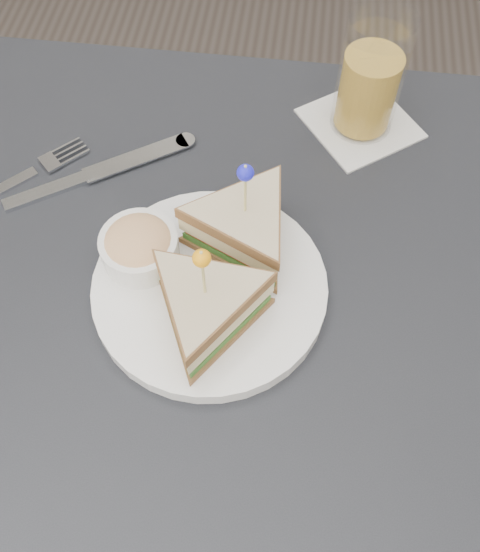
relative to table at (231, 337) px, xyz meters
name	(u,v)px	position (x,y,z in m)	size (l,w,h in m)	color
ground_plane	(235,474)	(0.00, 0.00, -0.67)	(3.50, 3.50, 0.00)	#3F3833
table	(231,337)	(0.00, 0.00, 0.00)	(0.80, 0.80, 0.75)	black
plate_meal	(214,269)	(-0.02, 0.02, 0.12)	(0.33, 0.33, 0.15)	white
cutlery_fork	(21,178)	(-0.28, 0.14, 0.08)	(0.16, 0.15, 0.01)	silver
cutlery_knife	(94,174)	(-0.19, 0.16, 0.08)	(0.22, 0.15, 0.01)	silver
drink_set	(370,81)	(0.13, 0.29, 0.15)	(0.17, 0.17, 0.16)	silver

